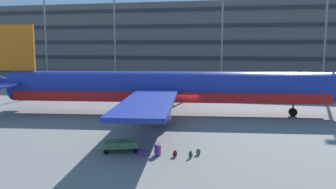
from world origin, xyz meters
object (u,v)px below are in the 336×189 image
(airliner, at_px, (165,88))
(backpack_scuffed, at_px, (198,152))
(backpack_large, at_px, (191,155))
(baggage_cart, at_px, (120,146))
(backpack_silver, at_px, (175,154))
(suitcase_navy, at_px, (158,150))
(suitcase_small, at_px, (143,153))

(airliner, height_order, backpack_scuffed, airliner)
(backpack_large, bearing_deg, baggage_cart, 176.46)
(backpack_large, distance_m, backpack_silver, 1.15)
(airliner, relative_size, baggage_cart, 12.70)
(airliner, xyz_separation_m, backpack_silver, (4.19, -15.04, -2.75))
(backpack_silver, distance_m, baggage_cart, 4.20)
(airliner, height_order, suitcase_navy, airliner)
(backpack_silver, bearing_deg, backpack_large, 0.53)
(suitcase_small, height_order, suitcase_navy, suitcase_navy)
(backpack_scuffed, bearing_deg, suitcase_small, -168.15)
(airliner, relative_size, suitcase_navy, 45.60)
(suitcase_navy, distance_m, backpack_scuffed, 2.95)
(backpack_scuffed, bearing_deg, baggage_cart, -175.09)
(suitcase_navy, distance_m, backpack_silver, 1.28)
(backpack_silver, relative_size, baggage_cart, 0.15)
(suitcase_navy, relative_size, backpack_large, 1.69)
(suitcase_small, bearing_deg, airliner, 96.92)
(backpack_scuffed, bearing_deg, backpack_large, -117.14)
(backpack_large, bearing_deg, backpack_scuffed, 62.86)
(backpack_scuffed, bearing_deg, suitcase_navy, -164.76)
(suitcase_small, relative_size, baggage_cart, 0.25)
(suitcase_small, xyz_separation_m, backpack_scuffed, (3.93, 0.83, 0.10))
(airliner, height_order, backpack_silver, airliner)
(suitcase_small, height_order, backpack_scuffed, backpack_scuffed)
(suitcase_navy, bearing_deg, backpack_silver, -2.73)
(suitcase_navy, distance_m, baggage_cart, 2.93)
(backpack_scuffed, height_order, backpack_large, backpack_large)
(suitcase_small, relative_size, backpack_silver, 1.59)
(suitcase_small, bearing_deg, backpack_scuffed, 11.85)
(suitcase_navy, relative_size, backpack_silver, 1.80)
(backpack_scuffed, distance_m, backpack_silver, 1.78)
(airliner, relative_size, backpack_scuffed, 86.88)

